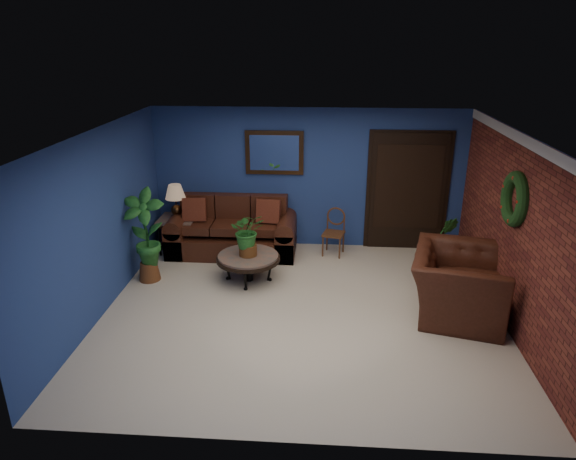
# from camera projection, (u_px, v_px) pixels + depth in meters

# --- Properties ---
(floor) EXTENTS (5.50, 5.50, 0.00)m
(floor) POSITION_uv_depth(u_px,v_px,m) (301.00, 311.00, 7.23)
(floor) COLOR beige
(floor) RESTS_ON ground
(wall_back) EXTENTS (5.50, 0.04, 2.50)m
(wall_back) POSITION_uv_depth(u_px,v_px,m) (308.00, 179.00, 9.11)
(wall_back) COLOR navy
(wall_back) RESTS_ON ground
(wall_left) EXTENTS (0.04, 5.00, 2.50)m
(wall_left) POSITION_uv_depth(u_px,v_px,m) (100.00, 223.00, 6.96)
(wall_left) COLOR navy
(wall_left) RESTS_ON ground
(wall_right_brick) EXTENTS (0.04, 5.00, 2.50)m
(wall_right_brick) POSITION_uv_depth(u_px,v_px,m) (515.00, 234.00, 6.60)
(wall_right_brick) COLOR maroon
(wall_right_brick) RESTS_ON ground
(ceiling) EXTENTS (5.50, 5.00, 0.02)m
(ceiling) POSITION_uv_depth(u_px,v_px,m) (303.00, 134.00, 6.34)
(ceiling) COLOR white
(ceiling) RESTS_ON wall_back
(crown_molding) EXTENTS (0.03, 5.00, 0.14)m
(crown_molding) POSITION_uv_depth(u_px,v_px,m) (528.00, 143.00, 6.18)
(crown_molding) COLOR white
(crown_molding) RESTS_ON wall_right_brick
(wall_mirror) EXTENTS (1.02, 0.06, 0.77)m
(wall_mirror) POSITION_uv_depth(u_px,v_px,m) (274.00, 153.00, 8.95)
(wall_mirror) COLOR #422713
(wall_mirror) RESTS_ON wall_back
(closet_door) EXTENTS (1.44, 0.06, 2.18)m
(closet_door) POSITION_uv_depth(u_px,v_px,m) (407.00, 192.00, 9.04)
(closet_door) COLOR black
(closet_door) RESTS_ON wall_back
(wreath) EXTENTS (0.16, 0.72, 0.72)m
(wreath) POSITION_uv_depth(u_px,v_px,m) (515.00, 199.00, 6.49)
(wreath) COLOR black
(wreath) RESTS_ON wall_right_brick
(sofa) EXTENTS (2.23, 0.96, 1.00)m
(sofa) POSITION_uv_depth(u_px,v_px,m) (233.00, 234.00, 9.14)
(sofa) COLOR #411D12
(sofa) RESTS_ON ground
(coffee_table) EXTENTS (1.00, 1.00, 0.43)m
(coffee_table) POSITION_uv_depth(u_px,v_px,m) (248.00, 258.00, 8.02)
(coffee_table) COLOR #4B4742
(coffee_table) RESTS_ON ground
(end_table) EXTENTS (0.67, 0.67, 0.61)m
(end_table) POSITION_uv_depth(u_px,v_px,m) (178.00, 226.00, 9.12)
(end_table) COLOR #4B4742
(end_table) RESTS_ON ground
(table_lamp) EXTENTS (0.35, 0.35, 0.59)m
(table_lamp) POSITION_uv_depth(u_px,v_px,m) (176.00, 197.00, 8.93)
(table_lamp) COLOR #422713
(table_lamp) RESTS_ON end_table
(side_chair) EXTENTS (0.43, 0.43, 0.83)m
(side_chair) POSITION_uv_depth(u_px,v_px,m) (334.00, 228.00, 8.99)
(side_chair) COLOR brown
(side_chair) RESTS_ON ground
(armchair) EXTENTS (1.53, 1.66, 0.91)m
(armchair) POSITION_uv_depth(u_px,v_px,m) (459.00, 284.00, 7.02)
(armchair) COLOR #411D12
(armchair) RESTS_ON ground
(coffee_plant) EXTENTS (0.61, 0.56, 0.70)m
(coffee_plant) POSITION_uv_depth(u_px,v_px,m) (247.00, 232.00, 7.86)
(coffee_plant) COLOR brown
(coffee_plant) RESTS_ON coffee_table
(floor_plant) EXTENTS (0.40, 0.34, 0.82)m
(floor_plant) POSITION_uv_depth(u_px,v_px,m) (445.00, 238.00, 8.68)
(floor_plant) COLOR brown
(floor_plant) RESTS_ON ground
(tall_plant) EXTENTS (0.68, 0.48, 1.48)m
(tall_plant) POSITION_uv_depth(u_px,v_px,m) (145.00, 232.00, 7.88)
(tall_plant) COLOR brown
(tall_plant) RESTS_ON ground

